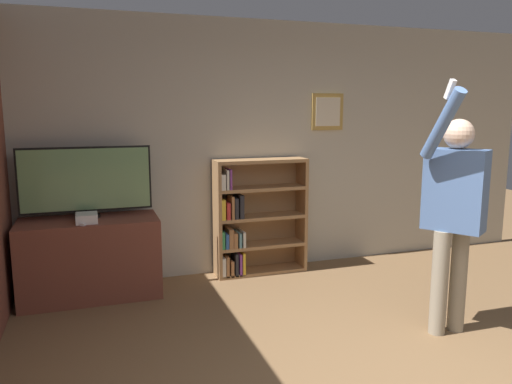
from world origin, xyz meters
TOP-DOWN VIEW (x-y plane):
  - wall_back at (0.00, 3.17)m, footprint 6.96×0.09m
  - tv_ledge at (-1.79, 2.82)m, footprint 1.27×0.58m
  - television at (-1.79, 2.91)m, footprint 1.20×0.22m
  - game_console at (-1.80, 2.70)m, footprint 0.19×0.22m
  - remote_loose at (-1.81, 2.62)m, footprint 0.09×0.14m
  - bookshelf at (-0.12, 2.99)m, footprint 1.00×0.28m
  - person at (0.91, 1.11)m, footprint 0.59×0.57m

SIDE VIEW (x-z plane):
  - tv_ledge at x=-1.79m, z-range 0.00..0.75m
  - bookshelf at x=-0.12m, z-range -0.03..1.22m
  - remote_loose at x=-1.81m, z-range 0.75..0.78m
  - game_console at x=-1.80m, z-range 0.75..0.84m
  - person at x=0.91m, z-range 0.05..2.03m
  - television at x=-1.79m, z-range 0.77..1.44m
  - wall_back at x=0.00m, z-range 0.00..2.70m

